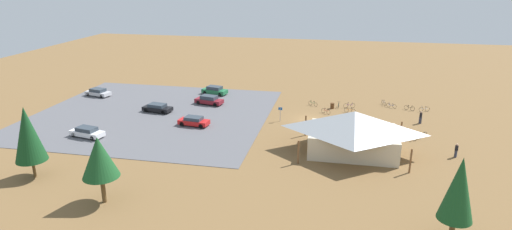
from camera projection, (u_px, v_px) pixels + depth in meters
ground at (309, 120)px, 62.09m from camera, size 160.00×160.00×0.00m
parking_lot_asphalt at (153, 114)px, 64.76m from camera, size 34.72×32.38×0.05m
bike_pavilion at (354, 130)px, 50.00m from camera, size 12.24×9.20×5.10m
trash_bin at (332, 106)px, 67.19m from camera, size 0.60×0.60×0.90m
lot_sign at (280, 112)px, 61.06m from camera, size 0.56×0.08×2.20m
pine_far_east at (28, 134)px, 43.21m from camera, size 3.15×3.15×7.68m
pine_east at (99, 157)px, 38.38m from camera, size 3.36×3.36×6.50m
pine_west at (459, 189)px, 32.80m from camera, size 2.69×2.69×7.16m
bicycle_red_yard_center at (326, 111)px, 64.75m from camera, size 1.38×1.03×0.87m
bicycle_white_edge_south at (424, 109)px, 65.73m from camera, size 1.66×0.67×0.90m
bicycle_yellow_near_sign at (423, 135)px, 55.23m from camera, size 1.17×1.34×0.77m
bicycle_green_lone_east at (313, 104)px, 68.61m from camera, size 1.50×0.83×0.83m
bicycle_black_front_row at (409, 108)px, 66.36m from camera, size 1.50×0.84×0.83m
bicycle_silver_mid_cluster at (391, 131)px, 56.74m from camera, size 1.67×0.52×0.76m
bicycle_orange_by_bin at (350, 110)px, 65.17m from camera, size 1.69×0.54×0.83m
bicycle_blue_yard_left at (391, 106)px, 67.59m from camera, size 1.50×0.81×0.81m
bicycle_teal_trailside at (339, 105)px, 67.73m from camera, size 0.48×1.80×0.83m
bicycle_purple_yard_front at (349, 105)px, 67.53m from camera, size 1.80×0.53×0.90m
bicycle_red_yard_right at (411, 138)px, 54.24m from camera, size 1.67×0.48×0.83m
bicycle_white_edge_north at (384, 103)px, 68.97m from camera, size 0.62×1.55×0.77m
car_black_by_curb at (157, 108)px, 65.41m from camera, size 4.70×2.52×1.26m
car_white_second_row at (87, 132)px, 55.30m from camera, size 4.78×2.57×1.34m
car_green_far_end at (215, 90)px, 74.86m from camera, size 4.71×2.77×1.45m
car_silver_back_corner at (98, 92)px, 73.82m from camera, size 4.72×2.76×1.33m
car_red_aisle_side at (194, 121)px, 59.46m from camera, size 4.42×2.25×1.28m
car_maroon_near_entry at (209, 100)px, 69.17m from camera, size 4.82×2.70×1.44m
visitor_crossing_yard at (456, 150)px, 49.22m from camera, size 0.36×0.40×1.69m
visitor_at_bikes at (421, 117)px, 60.28m from camera, size 0.36×0.39×1.83m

